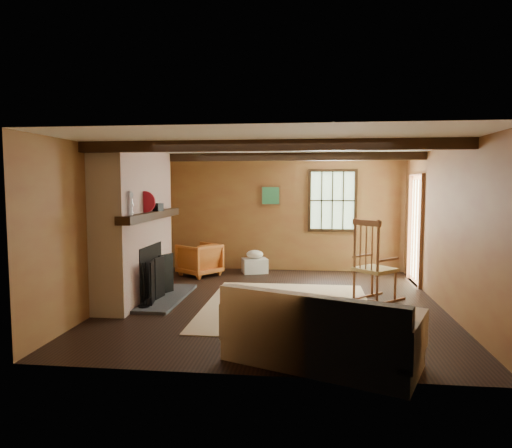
# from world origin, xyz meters

# --- Properties ---
(ground) EXTENTS (5.50, 5.50, 0.00)m
(ground) POSITION_xyz_m (0.00, 0.00, 0.00)
(ground) COLOR black
(ground) RESTS_ON ground
(room_envelope) EXTENTS (5.02, 5.52, 2.44)m
(room_envelope) POSITION_xyz_m (0.22, 0.26, 1.63)
(room_envelope) COLOR olive
(room_envelope) RESTS_ON ground
(fireplace) EXTENTS (1.02, 2.30, 2.40)m
(fireplace) POSITION_xyz_m (-2.23, -0.00, 1.10)
(fireplace) COLOR brown
(fireplace) RESTS_ON ground
(rug) EXTENTS (2.50, 3.00, 0.01)m
(rug) POSITION_xyz_m (0.20, -0.20, 0.00)
(rug) COLOR tan
(rug) RESTS_ON ground
(rocking_chair) EXTENTS (1.03, 1.01, 1.31)m
(rocking_chair) POSITION_xyz_m (1.52, 0.25, 0.55)
(rocking_chair) COLOR tan
(rocking_chair) RESTS_ON ground
(sofa) EXTENTS (2.14, 1.53, 0.79)m
(sofa) POSITION_xyz_m (0.64, -2.40, 0.28)
(sofa) COLOR white
(sofa) RESTS_ON ground
(firewood_pile) EXTENTS (0.64, 0.12, 0.23)m
(firewood_pile) POSITION_xyz_m (-1.83, 2.43, 0.12)
(firewood_pile) COLOR brown
(firewood_pile) RESTS_ON ground
(laundry_basket) EXTENTS (0.59, 0.52, 0.30)m
(laundry_basket) POSITION_xyz_m (-0.60, 2.34, 0.15)
(laundry_basket) COLOR white
(laundry_basket) RESTS_ON ground
(basket_pillow) EXTENTS (0.43, 0.39, 0.18)m
(basket_pillow) POSITION_xyz_m (-0.60, 2.34, 0.39)
(basket_pillow) COLOR white
(basket_pillow) RESTS_ON laundry_basket
(armchair) EXTENTS (1.00, 0.99, 0.66)m
(armchair) POSITION_xyz_m (-1.68, 1.93, 0.33)
(armchair) COLOR #BF6026
(armchair) RESTS_ON ground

